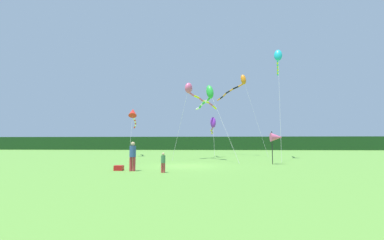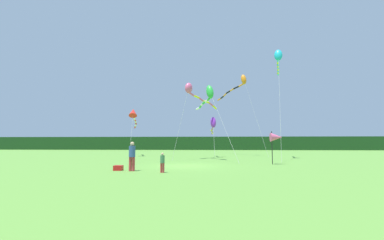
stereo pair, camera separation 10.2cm
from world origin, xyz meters
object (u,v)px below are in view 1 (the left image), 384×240
kite_cyan (278,58)px  kite_green (209,94)px  kite_rainbow (192,91)px  person_child (163,161)px  kite_red (133,114)px  kite_purple (213,124)px  person_adult (133,155)px  banner_flag_pole (276,137)px  cooler_box (119,168)px  kite_orange (239,83)px

kite_cyan → kite_green: (-7.64, -2.42, -4.43)m
kite_rainbow → kite_cyan: bearing=5.6°
person_child → kite_red: 19.56m
person_child → kite_purple: size_ratio=0.20×
person_adult → kite_rainbow: kite_rainbow is taller
person_adult → kite_green: kite_green is taller
banner_flag_pole → kite_rainbow: (-6.99, 6.19, 5.09)m
kite_red → kite_purple: 10.60m
person_child → cooler_box: 3.05m
person_child → kite_rainbow: (0.89, 12.22, 6.56)m
banner_flag_pole → kite_orange: bearing=94.0°
kite_orange → kite_purple: bearing=-128.9°
cooler_box → banner_flag_pole: size_ratio=0.20×
cooler_box → kite_orange: size_ratio=0.05×
person_adult → person_child: 2.10m
kite_green → kite_rainbow: bearing=139.1°
banner_flag_pole → kite_orange: size_ratio=0.23×
kite_cyan → kite_rainbow: (-9.38, -0.92, -3.82)m
kite_orange → kite_cyan: bearing=-64.4°
person_child → kite_orange: 23.28m
kite_cyan → kite_purple: size_ratio=2.13×
person_child → kite_purple: bearing=78.7°
banner_flag_pole → kite_rainbow: 10.63m
kite_rainbow → banner_flag_pole: bearing=-41.5°
person_adult → kite_green: 12.37m
person_adult → person_child: person_adult is taller
kite_cyan → person_child: bearing=-128.0°
kite_cyan → kite_green: kite_cyan is taller
person_child → kite_red: kite_red is taller
cooler_box → kite_green: bearing=60.6°
banner_flag_pole → cooler_box: bearing=-154.7°
cooler_box → banner_flag_pole: banner_flag_pole is taller
kite_green → kite_rainbow: 2.38m
person_adult → kite_orange: size_ratio=0.16×
kite_green → kite_orange: bearing=65.8°
kite_rainbow → kite_purple: bearing=56.1°
kite_orange → kite_red: 14.99m
person_child → kite_red: size_ratio=0.14×
cooler_box → kite_cyan: kite_cyan is taller
cooler_box → kite_purple: (5.98, 14.58, 3.77)m
person_child → banner_flag_pole: size_ratio=0.43×
kite_red → banner_flag_pole: bearing=-37.4°
cooler_box → kite_cyan: size_ratio=0.04×
cooler_box → kite_red: 17.94m
person_adult → kite_purple: size_ratio=0.31×
cooler_box → kite_cyan: bearing=42.9°
kite_red → kite_purple: bearing=-11.1°
person_child → kite_cyan: (10.27, 13.14, 10.38)m
kite_orange → person_adult: bearing=-114.4°
person_child → banner_flag_pole: 10.03m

